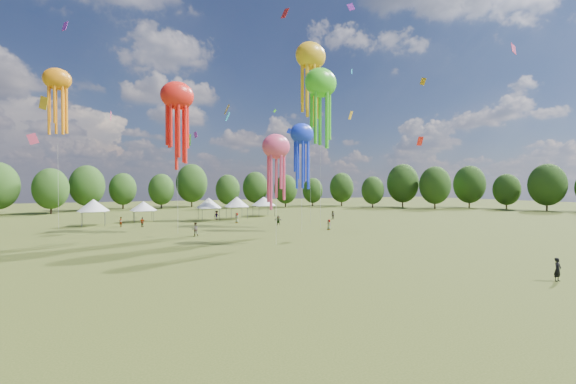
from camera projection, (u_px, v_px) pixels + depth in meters
name	position (u px, v px, depth m)	size (l,w,h in m)	color
ground	(443.00, 292.00, 22.60)	(300.00, 300.00, 0.00)	#384416
observer_main	(558.00, 270.00, 25.03)	(0.59, 0.39, 1.62)	black
spectator_near	(195.00, 229.00, 47.47)	(0.87, 0.68, 1.79)	gray
spectators_far	(249.00, 218.00, 64.15)	(38.28, 23.79, 1.78)	gray
festival_tents	(199.00, 203.00, 70.14)	(37.74, 10.78, 4.43)	#47474C
show_kites	(266.00, 97.00, 56.16)	(43.63, 30.47, 31.84)	#FF2016
small_kites	(236.00, 47.00, 60.68)	(69.33, 62.14, 45.14)	#FF2016
treeline	(186.00, 186.00, 76.77)	(201.57, 95.24, 13.43)	#38281C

